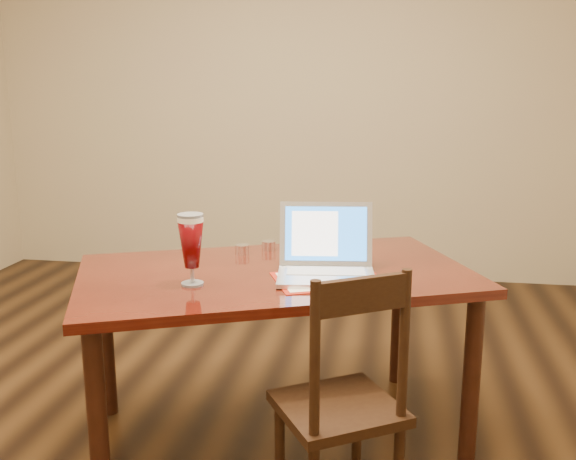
# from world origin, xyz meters

# --- Properties ---
(ground) EXTENTS (5.00, 5.00, 0.00)m
(ground) POSITION_xyz_m (0.00, 0.00, 0.00)
(ground) COLOR black
(ground) RESTS_ON ground
(dining_table) EXTENTS (1.71, 1.36, 0.97)m
(dining_table) POSITION_xyz_m (0.33, 0.14, 0.63)
(dining_table) COLOR #4F150A
(dining_table) RESTS_ON ground
(dining_chair) EXTENTS (0.50, 0.49, 0.87)m
(dining_chair) POSITION_xyz_m (0.64, -0.33, 0.41)
(dining_chair) COLOR black
(dining_chair) RESTS_ON ground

